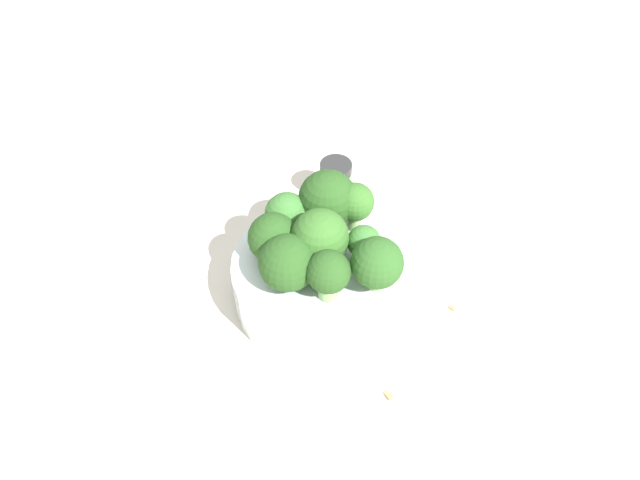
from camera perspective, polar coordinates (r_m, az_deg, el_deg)
The scene contains 15 objects.
ground_plane at distance 0.64m, azimuth 0.00°, elevation -5.17°, with size 3.00×3.00×0.00m, color beige.
bowl at distance 0.62m, azimuth 0.00°, elevation -3.69°, with size 0.17×0.17×0.05m, color silver.
broccoli_floret_0 at distance 0.57m, azimuth 0.40°, elevation 0.21°, with size 0.05×0.05×0.06m.
broccoli_floret_1 at distance 0.57m, azimuth -3.18°, elevation -1.93°, with size 0.05×0.05×0.06m.
broccoli_floret_2 at distance 0.59m, azimuth -4.29°, elevation 0.16°, with size 0.05×0.05×0.05m.
broccoli_floret_3 at distance 0.59m, azimuth 4.03°, elevation -0.34°, with size 0.03×0.03×0.04m.
broccoli_floret_4 at distance 0.55m, azimuth 0.76°, elevation -3.09°, with size 0.04×0.04×0.05m.
broccoli_floret_5 at distance 0.61m, azimuth -3.33°, elevation 2.11°, with size 0.04×0.04×0.05m.
broccoli_floret_6 at distance 0.56m, azimuth 5.24°, elevation -2.14°, with size 0.05×0.05×0.06m.
broccoli_floret_7 at distance 0.61m, azimuth 3.20°, elevation 3.38°, with size 0.04×0.04×0.06m.
broccoli_floret_8 at distance 0.61m, azimuth 0.71°, elevation 3.71°, with size 0.06×0.06×0.07m.
pepper_shaker at distance 0.72m, azimuth 1.43°, elevation 5.27°, with size 0.04×0.04×0.06m.
almond_crumb_0 at distance 0.64m, azimuth 12.00°, elevation -6.04°, with size 0.01×0.00×0.01m, color #AD7F4C.
almond_crumb_1 at distance 0.58m, azimuth 6.36°, elevation -13.87°, with size 0.01×0.01×0.01m, color tan.
almond_crumb_2 at distance 0.71m, azimuth 3.03°, elevation 1.89°, with size 0.01×0.01×0.01m, color olive.
Camera 1 is at (0.25, 0.30, 0.51)m, focal length 35.00 mm.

